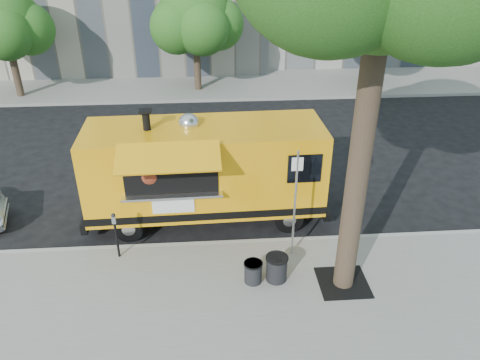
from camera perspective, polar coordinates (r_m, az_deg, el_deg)
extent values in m
plane|color=black|center=(13.83, -1.19, -5.74)|extent=(120.00, 120.00, 0.00)
cube|color=gray|center=(10.73, 0.04, -17.59)|extent=(60.00, 6.00, 0.15)
cube|color=#999993|center=(13.03, -0.96, -7.79)|extent=(60.00, 0.14, 0.16)
cube|color=gray|center=(26.07, -2.85, 11.46)|extent=(60.00, 5.00, 0.15)
cylinder|color=#33261C|center=(10.16, 14.32, 1.91)|extent=(0.48, 0.48, 6.50)
cube|color=black|center=(11.94, 12.42, -12.10)|extent=(1.20, 1.20, 0.02)
cylinder|color=#33261C|center=(26.28, -25.72, 11.97)|extent=(0.36, 0.36, 2.60)
sphere|color=#225215|center=(25.81, -26.85, 16.91)|extent=(3.42, 3.42, 3.42)
cylinder|color=#33261C|center=(24.91, -5.24, 13.85)|extent=(0.36, 0.36, 2.60)
sphere|color=#225215|center=(24.41, -5.50, 19.29)|extent=(3.60, 3.60, 3.60)
cylinder|color=#33261C|center=(26.06, 15.55, 13.61)|extent=(0.36, 0.36, 2.60)
sphere|color=#225215|center=(25.60, 16.25, 18.54)|extent=(3.24, 3.24, 3.24)
cylinder|color=silver|center=(11.80, 6.69, -3.06)|extent=(0.06, 0.06, 3.00)
cube|color=white|center=(11.24, 7.02, 1.92)|extent=(0.28, 0.02, 0.35)
cylinder|color=black|center=(12.57, -14.76, -7.07)|extent=(0.06, 0.06, 1.05)
cube|color=silver|center=(12.22, -15.13, -4.70)|extent=(0.10, 0.08, 0.22)
sphere|color=black|center=(12.15, -15.20, -4.18)|extent=(0.11, 0.11, 0.11)
cube|color=#FFA90D|center=(13.45, -4.23, 1.65)|extent=(6.73, 2.43, 2.41)
cube|color=black|center=(13.93, -4.09, -1.94)|extent=(6.75, 2.45, 0.23)
cube|color=black|center=(14.52, 9.55, -2.18)|extent=(0.24, 2.15, 0.31)
cube|color=black|center=(14.43, -17.75, -3.48)|extent=(0.24, 2.15, 0.31)
cube|color=black|center=(13.75, 9.85, 3.69)|extent=(0.10, 1.81, 0.98)
cylinder|color=black|center=(13.54, 5.95, -4.67)|extent=(0.83, 0.31, 0.82)
cylinder|color=black|center=(15.11, 4.60, -0.74)|extent=(0.83, 0.31, 0.82)
cylinder|color=black|center=(13.46, -13.37, -5.62)|extent=(0.83, 0.31, 0.82)
cylinder|color=black|center=(15.04, -12.61, -1.56)|extent=(0.83, 0.31, 0.82)
cube|color=black|center=(12.35, -8.42, 0.78)|extent=(2.47, 0.24, 1.08)
cube|color=silver|center=(12.49, -8.25, -1.91)|extent=(2.67, 0.42, 0.06)
cube|color=#FFA90D|center=(11.54, -8.75, 2.73)|extent=(2.59, 1.04, 0.43)
cube|color=white|center=(12.72, -8.14, -2.96)|extent=(1.13, 0.07, 0.51)
cylinder|color=black|center=(12.92, -11.36, 7.09)|extent=(0.21, 0.21, 0.56)
sphere|color=silver|center=(13.12, -6.27, 6.87)|extent=(0.57, 0.57, 0.57)
sphere|color=#974321|center=(12.67, -10.91, 1.07)|extent=(0.86, 0.86, 0.86)
cylinder|color=#FF590C|center=(12.53, -10.92, 0.05)|extent=(0.35, 0.13, 0.35)
cylinder|color=black|center=(11.55, 1.61, -11.16)|extent=(0.43, 0.43, 0.56)
cylinder|color=black|center=(11.38, 1.62, -10.16)|extent=(0.46, 0.46, 0.04)
cylinder|color=black|center=(11.60, 4.48, -10.66)|extent=(0.51, 0.51, 0.67)
cylinder|color=black|center=(11.41, 4.54, -9.45)|extent=(0.56, 0.56, 0.04)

